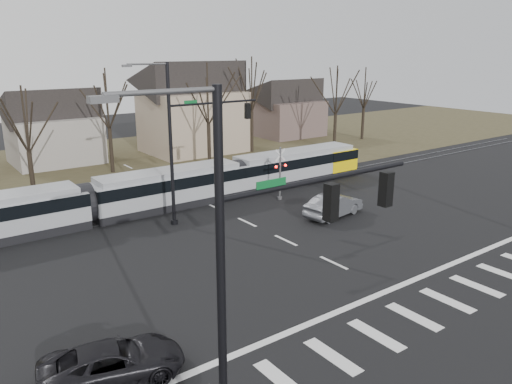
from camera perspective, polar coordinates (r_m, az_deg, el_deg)
ground at (r=25.83m, az=12.03°, el=-9.38°), size 140.00×140.00×0.00m
grass_verge at (r=51.66m, az=-15.26°, el=3.23°), size 140.00×28.00×0.01m
crosswalk at (r=23.69m, az=19.37°, el=-12.42°), size 27.00×2.60×0.01m
stop_line at (r=24.81m, az=15.16°, el=-10.70°), size 28.00×0.35×0.01m
lane_dashes at (r=37.58m, az=-6.31°, el=-0.99°), size 0.18×30.00×0.01m
rail_pair at (r=37.40m, az=-6.16°, el=-1.03°), size 90.00×1.52×0.06m
tram at (r=35.99m, az=-10.02°, el=0.57°), size 36.26×2.69×2.75m
sedan at (r=34.11m, az=8.87°, el=-1.52°), size 2.96×5.12×1.53m
suv at (r=18.55m, az=-16.04°, el=-18.22°), size 4.23×5.76×1.35m
signal_pole_near_left at (r=12.93m, az=2.01°, el=-7.81°), size 9.28×0.44×10.20m
signal_pole_far at (r=32.16m, az=-7.21°, el=6.53°), size 9.28×0.44×10.20m
rail_crossing_signal at (r=37.24m, az=2.77°, el=1.93°), size 1.08×0.36×4.00m
tree_row at (r=46.14m, az=-10.63°, el=8.35°), size 59.20×7.20×10.00m
house_b at (r=53.29m, az=-22.20°, el=7.32°), size 8.64×7.56×7.65m
house_c at (r=55.48m, az=-7.25°, el=9.98°), size 10.80×8.64×10.10m
house_d at (r=65.72m, az=3.57°, el=9.89°), size 8.64×7.56×7.65m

